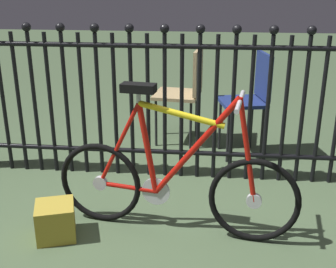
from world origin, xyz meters
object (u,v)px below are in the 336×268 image
(bicycle, at_px, (174,181))
(display_crate, at_px, (56,221))
(chair_navy, at_px, (251,94))
(chair_tan, at_px, (186,87))

(bicycle, bearing_deg, display_crate, -168.39)
(display_crate, bearing_deg, chair_navy, 48.83)
(bicycle, height_order, chair_navy, bicycle)
(bicycle, xyz_separation_m, display_crate, (-0.71, -0.15, -0.23))
(bicycle, bearing_deg, chair_navy, 66.97)
(bicycle, bearing_deg, chair_tan, 90.92)
(chair_tan, bearing_deg, chair_navy, -23.43)
(chair_navy, bearing_deg, display_crate, -131.17)
(chair_tan, height_order, display_crate, chair_tan)
(chair_tan, bearing_deg, display_crate, -112.05)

